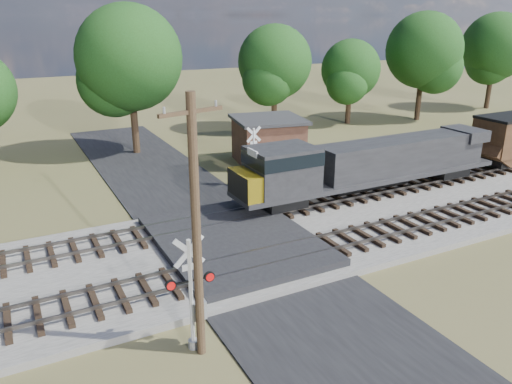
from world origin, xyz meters
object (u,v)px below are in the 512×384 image
crossing_signal_far (253,163)px  equipment_shed (268,140)px  utility_pole (196,226)px  crossing_signal_near (194,303)px

crossing_signal_far → equipment_shed: crossing_signal_far is taller
utility_pole → crossing_signal_near: bearing=86.4°
crossing_signal_far → utility_pole: bearing=57.3°
crossing_signal_far → utility_pole: (-9.22, -14.37, 2.91)m
crossing_signal_near → utility_pole: 2.89m
crossing_signal_far → equipment_shed: 6.03m
crossing_signal_near → utility_pole: (0.06, -0.36, 2.87)m
crossing_signal_near → utility_pole: size_ratio=0.48×
utility_pole → equipment_shed: bearing=42.2°
crossing_signal_far → crossing_signal_near: bearing=56.5°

